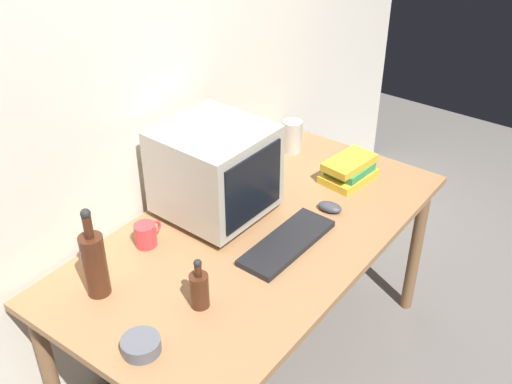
{
  "coord_description": "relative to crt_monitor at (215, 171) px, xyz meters",
  "views": [
    {
      "loc": [
        -1.52,
        -1.12,
        2.16
      ],
      "look_at": [
        0.0,
        0.0,
        0.92
      ],
      "focal_mm": 43.46,
      "sensor_mm": 36.0,
      "label": 1
    }
  ],
  "objects": [
    {
      "name": "metal_canister",
      "position": [
        0.6,
        0.04,
        -0.12
      ],
      "size": [
        0.09,
        0.09,
        0.15
      ],
      "primitive_type": "cylinder",
      "color": "#B7B2A8",
      "rests_on": "desk"
    },
    {
      "name": "mug",
      "position": [
        -0.31,
        0.08,
        -0.15
      ],
      "size": [
        0.12,
        0.08,
        0.09
      ],
      "color": "#CC383D",
      "rests_on": "desk"
    },
    {
      "name": "desk",
      "position": [
        -0.01,
        -0.2,
        -0.27
      ],
      "size": [
        1.62,
        0.87,
        0.74
      ],
      "color": "#9E7047",
      "rests_on": "ground"
    },
    {
      "name": "back_wall",
      "position": [
        -0.01,
        0.29,
        0.31
      ],
      "size": [
        4.0,
        0.08,
        2.5
      ],
      "primitive_type": "cube",
      "color": "silver",
      "rests_on": "ground"
    },
    {
      "name": "bottle_short",
      "position": [
        -0.44,
        -0.29,
        -0.12
      ],
      "size": [
        0.06,
        0.06,
        0.19
      ],
      "color": "#472314",
      "rests_on": "desk"
    },
    {
      "name": "crt_monitor",
      "position": [
        0.0,
        0.0,
        0.0
      ],
      "size": [
        0.39,
        0.4,
        0.37
      ],
      "color": "#B2AD9E",
      "rests_on": "desk"
    },
    {
      "name": "ground_plane",
      "position": [
        -0.01,
        -0.2,
        -0.94
      ],
      "size": [
        6.0,
        6.0,
        0.0
      ],
      "primitive_type": "plane",
      "color": "slate"
    },
    {
      "name": "cd_spindle",
      "position": [
        -0.69,
        -0.28,
        -0.17
      ],
      "size": [
        0.12,
        0.12,
        0.04
      ],
      "primitive_type": "cylinder",
      "color": "#595B66",
      "rests_on": "desk"
    },
    {
      "name": "bottle_tall",
      "position": [
        -0.59,
        0.02,
        -0.07
      ],
      "size": [
        0.08,
        0.08,
        0.34
      ],
      "color": "#472314",
      "rests_on": "desk"
    },
    {
      "name": "computer_mouse",
      "position": [
        0.28,
        -0.36,
        -0.17
      ],
      "size": [
        0.07,
        0.11,
        0.04
      ],
      "primitive_type": "ellipsoid",
      "rotation": [
        0.0,
        0.0,
        0.11
      ],
      "color": "#3F3F47",
      "rests_on": "desk"
    },
    {
      "name": "keyboard",
      "position": [
        -0.01,
        -0.34,
        -0.18
      ],
      "size": [
        0.42,
        0.16,
        0.02
      ],
      "primitive_type": "cube",
      "rotation": [
        0.0,
        0.0,
        -0.03
      ],
      "color": "black",
      "rests_on": "desk"
    },
    {
      "name": "book_stack",
      "position": [
        0.53,
        -0.3,
        -0.14
      ],
      "size": [
        0.25,
        0.19,
        0.1
      ],
      "color": "gold",
      "rests_on": "desk"
    }
  ]
}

